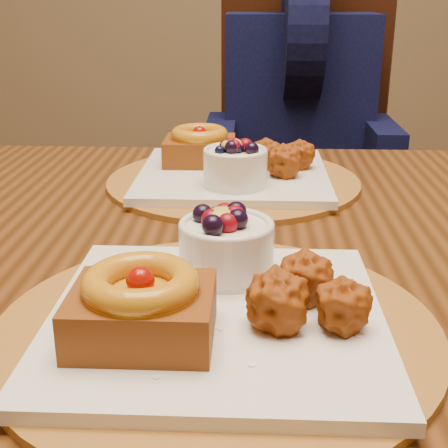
{
  "coord_description": "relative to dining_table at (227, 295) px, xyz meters",
  "views": [
    {
      "loc": [
        -0.0,
        -0.79,
        1.03
      ],
      "look_at": [
        -0.03,
        -0.28,
        0.84
      ],
      "focal_mm": 50.0,
      "sensor_mm": 36.0,
      "label": 1
    }
  ],
  "objects": [
    {
      "name": "dining_table",
      "position": [
        0.0,
        0.0,
        0.0
      ],
      "size": [
        1.6,
        0.9,
        0.76
      ],
      "color": "#371C0A",
      "rests_on": "ground"
    },
    {
      "name": "place_setting_near",
      "position": [
        -0.0,
        -0.21,
        0.1
      ],
      "size": [
        0.38,
        0.38,
        0.09
      ],
      "color": "brown",
      "rests_on": "dining_table"
    },
    {
      "name": "place_setting_far",
      "position": [
        -0.0,
        0.22,
        0.1
      ],
      "size": [
        0.38,
        0.38,
        0.09
      ],
      "color": "brown",
      "rests_on": "dining_table"
    },
    {
      "name": "chair_far",
      "position": [
        0.13,
        1.03,
        -0.12
      ],
      "size": [
        0.61,
        0.61,
        1.01
      ],
      "rotation": [
        0.0,
        0.0,
        -0.29
      ],
      "color": "black",
      "rests_on": "ground"
    },
    {
      "name": "diner",
      "position": [
        0.15,
        0.94,
        0.13
      ],
      "size": [
        0.46,
        0.46,
        0.76
      ],
      "rotation": [
        0.0,
        0.0,
        -0.23
      ],
      "color": "black",
      "rests_on": "ground"
    }
  ]
}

